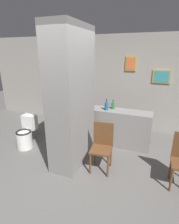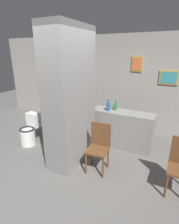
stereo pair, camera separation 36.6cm
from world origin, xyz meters
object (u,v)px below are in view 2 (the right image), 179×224
object	(u,v)px
toilet	(30,131)
bottle_tall	(108,107)
chair_near_pillar	(99,145)
bicycle	(79,120)

from	to	relation	value
toilet	bottle_tall	world-z (taller)	bottle_tall
toilet	chair_near_pillar	xyz separation A→B (m)	(1.91, -0.13, 0.19)
chair_near_pillar	bicycle	distance (m)	1.69
chair_near_pillar	bottle_tall	bearing A→B (deg)	96.84
chair_near_pillar	bottle_tall	size ratio (longest dim) A/B	3.38
toilet	bottle_tall	distance (m)	2.00
toilet	bicycle	distance (m)	1.34
toilet	bicycle	bearing A→B (deg)	55.35
bottle_tall	chair_near_pillar	bearing A→B (deg)	-77.73
bicycle	chair_near_pillar	bearing A→B (deg)	-47.00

